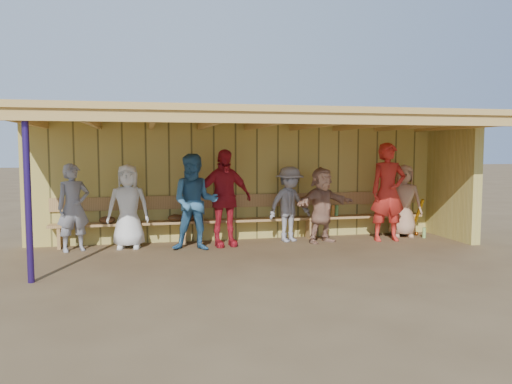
% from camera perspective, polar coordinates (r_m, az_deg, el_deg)
% --- Properties ---
extents(ground, '(90.00, 90.00, 0.00)m').
position_cam_1_polar(ground, '(9.14, 0.48, -6.75)').
color(ground, brown).
rests_on(ground, ground).
extents(player_a, '(0.69, 0.58, 1.60)m').
position_cam_1_polar(player_a, '(9.60, -20.15, -1.68)').
color(player_a, gray).
rests_on(player_a, ground).
extents(player_b, '(0.81, 0.57, 1.57)m').
position_cam_1_polar(player_b, '(9.60, -14.41, -1.60)').
color(player_b, white).
rests_on(player_b, ground).
extents(player_c, '(0.96, 0.81, 1.77)m').
position_cam_1_polar(player_c, '(9.17, -6.99, -1.17)').
color(player_c, teal).
rests_on(player_c, ground).
extents(player_d, '(1.14, 0.62, 1.85)m').
position_cam_1_polar(player_d, '(9.49, -3.72, -0.68)').
color(player_d, red).
rests_on(player_d, ground).
extents(player_e, '(1.10, 0.85, 1.50)m').
position_cam_1_polar(player_e, '(10.00, 3.84, -1.40)').
color(player_e, gray).
rests_on(player_e, ground).
extents(player_f, '(1.46, 0.90, 1.50)m').
position_cam_1_polar(player_f, '(9.95, 7.52, -1.48)').
color(player_f, tan).
rests_on(player_f, ground).
extents(player_g, '(0.76, 0.54, 1.98)m').
position_cam_1_polar(player_g, '(10.38, 14.85, 0.00)').
color(player_g, red).
rests_on(player_g, ground).
extents(player_h, '(0.86, 0.69, 1.53)m').
position_cam_1_polar(player_h, '(10.98, 16.51, -0.96)').
color(player_h, tan).
rests_on(player_h, ground).
extents(dugout_structure, '(8.80, 3.20, 2.50)m').
position_cam_1_polar(dugout_structure, '(9.72, 1.81, 4.00)').
color(dugout_structure, tan).
rests_on(dugout_structure, ground).
extents(bench, '(7.60, 0.34, 0.93)m').
position_cam_1_polar(bench, '(10.13, -0.95, -2.58)').
color(bench, tan).
rests_on(bench, ground).
extents(dugout_equipment, '(6.60, 0.62, 0.80)m').
position_cam_1_polar(dugout_equipment, '(9.88, -5.48, -3.02)').
color(dugout_equipment, yellow).
rests_on(dugout_equipment, ground).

